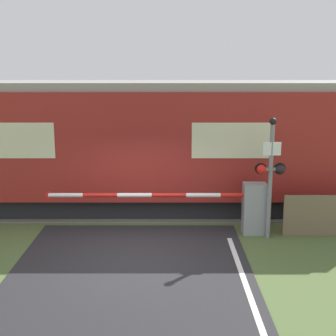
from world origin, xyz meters
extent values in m
plane|color=#4C6033|center=(0.00, 0.00, 0.00)|extent=(80.00, 80.00, 0.00)
cube|color=#666056|center=(0.00, 3.85, 0.01)|extent=(36.00, 3.20, 0.03)
cube|color=#595451|center=(0.00, 3.13, 0.08)|extent=(36.00, 0.08, 0.10)
cube|color=#595451|center=(0.00, 4.57, 0.08)|extent=(36.00, 0.08, 0.10)
cube|color=black|center=(-3.40, 3.85, 0.30)|extent=(19.83, 2.67, 0.60)
cube|color=maroon|center=(-3.40, 3.85, 2.14)|extent=(21.55, 3.14, 3.09)
cube|color=gray|center=(-3.40, 3.85, 3.81)|extent=(21.12, 2.89, 0.24)
cube|color=beige|center=(2.53, 2.28, 2.37)|extent=(2.16, 0.02, 0.99)
cube|color=beige|center=(-3.40, 2.28, 2.37)|extent=(2.16, 0.02, 0.99)
cube|color=gray|center=(3.09, 1.44, 0.69)|extent=(0.60, 0.44, 1.37)
cylinder|color=gray|center=(3.09, 1.44, 1.06)|extent=(0.16, 0.16, 0.18)
cylinder|color=red|center=(2.63, 1.44, 1.06)|extent=(0.90, 0.11, 0.11)
cylinder|color=white|center=(1.73, 1.44, 1.06)|extent=(0.90, 0.11, 0.11)
cylinder|color=red|center=(0.82, 1.44, 1.06)|extent=(0.90, 0.11, 0.11)
cylinder|color=white|center=(-0.08, 1.44, 1.06)|extent=(0.90, 0.11, 0.11)
cylinder|color=red|center=(-0.99, 1.44, 1.06)|extent=(0.90, 0.11, 0.11)
cylinder|color=white|center=(-1.89, 1.44, 1.06)|extent=(0.90, 0.11, 0.11)
cylinder|color=red|center=(-2.34, 1.44, 1.06)|extent=(0.20, 0.02, 0.20)
cylinder|color=gray|center=(3.40, 1.13, 1.47)|extent=(0.11, 0.11, 2.94)
cube|color=gray|center=(3.40, 1.13, 1.82)|extent=(0.61, 0.07, 0.07)
sphere|color=red|center=(3.16, 1.08, 1.82)|extent=(0.24, 0.24, 0.24)
sphere|color=black|center=(3.65, 1.08, 1.82)|extent=(0.24, 0.24, 0.24)
cylinder|color=black|center=(3.16, 1.19, 1.82)|extent=(0.30, 0.06, 0.30)
cylinder|color=black|center=(3.65, 1.19, 1.82)|extent=(0.30, 0.06, 0.30)
cube|color=white|center=(3.40, 1.09, 2.35)|extent=(0.45, 0.02, 0.33)
sphere|color=black|center=(3.40, 1.13, 3.04)|extent=(0.18, 0.18, 0.18)
camera|label=1|loc=(0.80, -10.42, 4.37)|focal=50.00mm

